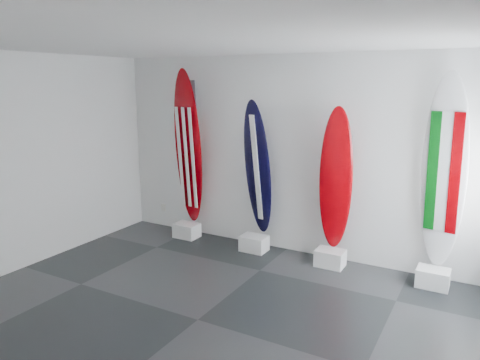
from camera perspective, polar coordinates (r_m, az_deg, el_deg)
The scene contains 13 objects.
floor at distance 5.30m, azimuth -5.35°, elevation -17.16°, with size 6.00×6.00×0.00m, color black.
ceiling at distance 4.63m, azimuth -6.13°, elevation 17.16°, with size 6.00×6.00×0.00m, color white.
wall_back at distance 6.90m, azimuth 6.23°, elevation 3.07°, with size 6.00×6.00×0.00m, color white.
wall_left at distance 6.89m, azimuth -26.68°, elevation 1.79°, with size 5.00×5.00×0.00m, color white.
display_block_usa at distance 7.80m, azimuth -6.74°, elevation -6.32°, with size 0.40×0.30×0.24m, color white.
surfboard_usa at distance 7.55m, azimuth -6.56°, elevation 4.05°, with size 0.58×0.08×2.58m, color #830004.
display_block_navy at distance 7.15m, azimuth 1.79°, elevation -7.99°, with size 0.40×0.30×0.24m, color white.
surfboard_navy at distance 6.92m, azimuth 2.24°, elevation 1.42°, with size 0.48×0.08×2.13m, color black.
display_block_swiss at distance 6.71m, azimuth 11.31°, elevation -9.63°, with size 0.40×0.30×0.24m, color white.
surfboard_swiss at distance 6.47m, azimuth 12.01°, elevation 0.10°, with size 0.46×0.08×2.05m, color #830004.
display_block_italy at distance 6.47m, azimuth 23.16°, elevation -11.29°, with size 0.40×0.30×0.24m, color white.
surfboard_italy at distance 6.18m, azimuth 24.33°, elevation 0.83°, with size 0.57×0.08×2.50m, color white.
wall_outlet at distance 8.38m, azimuth -9.64°, elevation -3.42°, with size 0.09×0.02×0.13m, color silver.
Camera 1 is at (2.65, -3.78, 2.61)m, focal length 33.81 mm.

